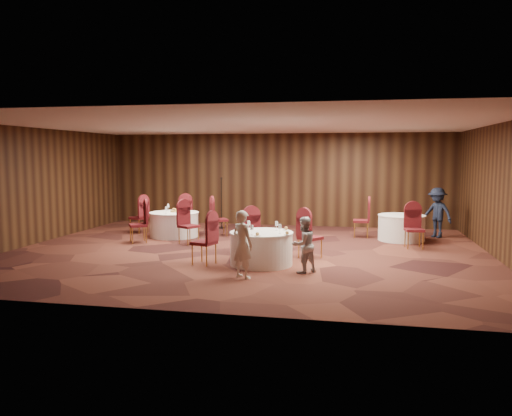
% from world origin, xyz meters
% --- Properties ---
extents(ground, '(12.00, 12.00, 0.00)m').
position_xyz_m(ground, '(0.00, 0.00, 0.00)').
color(ground, black).
rests_on(ground, ground).
extents(room_shell, '(12.00, 12.00, 12.00)m').
position_xyz_m(room_shell, '(0.00, 0.00, 1.96)').
color(room_shell, silver).
rests_on(room_shell, ground).
extents(table_main, '(1.42, 1.42, 0.74)m').
position_xyz_m(table_main, '(0.65, -1.43, 0.38)').
color(table_main, silver).
rests_on(table_main, ground).
extents(table_left, '(1.47, 1.47, 0.74)m').
position_xyz_m(table_left, '(-2.66, 1.89, 0.38)').
color(table_left, silver).
rests_on(table_left, ground).
extents(table_right, '(1.33, 1.33, 0.74)m').
position_xyz_m(table_right, '(4.00, 2.51, 0.38)').
color(table_right, silver).
rests_on(table_right, ground).
extents(chairs_main, '(2.96, 2.03, 1.00)m').
position_xyz_m(chairs_main, '(0.38, -0.80, 0.50)').
color(chairs_main, '#410D0E').
rests_on(chairs_main, ground).
extents(chairs_left, '(3.32, 3.13, 1.00)m').
position_xyz_m(chairs_left, '(-2.63, 1.87, 0.50)').
color(chairs_left, '#410D0E').
rests_on(chairs_left, ground).
extents(chairs_right, '(1.90, 2.11, 1.00)m').
position_xyz_m(chairs_right, '(3.55, 2.12, 0.50)').
color(chairs_right, '#410D0E').
rests_on(chairs_right, ground).
extents(tabletop_main, '(1.10, 1.11, 0.22)m').
position_xyz_m(tabletop_main, '(0.81, -1.54, 0.84)').
color(tabletop_main, silver).
rests_on(tabletop_main, table_main).
extents(tabletop_left, '(0.77, 0.84, 0.22)m').
position_xyz_m(tabletop_left, '(-2.66, 1.89, 0.82)').
color(tabletop_left, silver).
rests_on(tabletop_left, table_left).
extents(tabletop_right, '(0.08, 0.08, 0.22)m').
position_xyz_m(tabletop_right, '(4.24, 2.22, 0.90)').
color(tabletop_right, silver).
rests_on(tabletop_right, table_right).
extents(mic_stand, '(0.24, 0.24, 1.71)m').
position_xyz_m(mic_stand, '(-1.72, 3.85, 0.51)').
color(mic_stand, black).
rests_on(mic_stand, ground).
extents(woman_a, '(0.59, 0.54, 1.36)m').
position_xyz_m(woman_a, '(0.51, -2.71, 0.68)').
color(woman_a, silver).
rests_on(woman_a, ground).
extents(woman_b, '(0.72, 0.72, 1.18)m').
position_xyz_m(woman_b, '(1.65, -2.01, 0.59)').
color(woman_b, '#A7A7AC').
rests_on(woman_b, ground).
extents(man_c, '(1.09, 1.04, 1.49)m').
position_xyz_m(man_c, '(5.08, 3.27, 0.74)').
color(man_c, black).
rests_on(man_c, ground).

